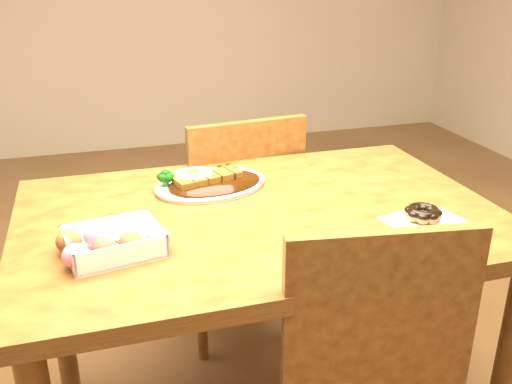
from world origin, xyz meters
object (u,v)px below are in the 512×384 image
object	(u,v)px
katsu_curry_plate	(208,182)
pon_de_ring	(423,214)
table	(260,246)
chair_far	(235,219)
donut_box	(112,242)

from	to	relation	value
katsu_curry_plate	pon_de_ring	distance (m)	0.58
table	katsu_curry_plate	distance (m)	0.24
chair_far	katsu_curry_plate	xyz separation A→B (m)	(-0.16, -0.34, 0.29)
table	katsu_curry_plate	xyz separation A→B (m)	(-0.09, 0.19, 0.11)
pon_de_ring	chair_far	bearing A→B (deg)	112.52
katsu_curry_plate	donut_box	bearing A→B (deg)	-131.52
table	donut_box	bearing A→B (deg)	-161.76
table	chair_far	bearing A→B (deg)	82.22
table	katsu_curry_plate	bearing A→B (deg)	114.78
katsu_curry_plate	donut_box	size ratio (longest dim) A/B	1.45
chair_far	katsu_curry_plate	world-z (taller)	chair_far
donut_box	table	bearing A→B (deg)	18.24
table	donut_box	xyz separation A→B (m)	(-0.37, -0.12, 0.13)
donut_box	katsu_curry_plate	bearing A→B (deg)	48.48
donut_box	pon_de_ring	distance (m)	0.74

